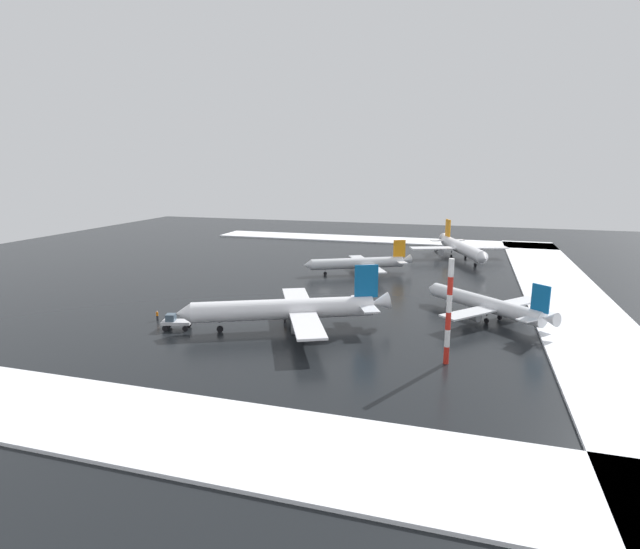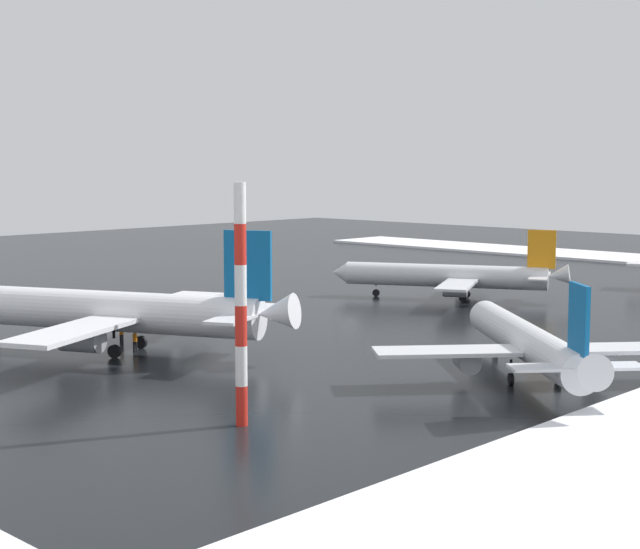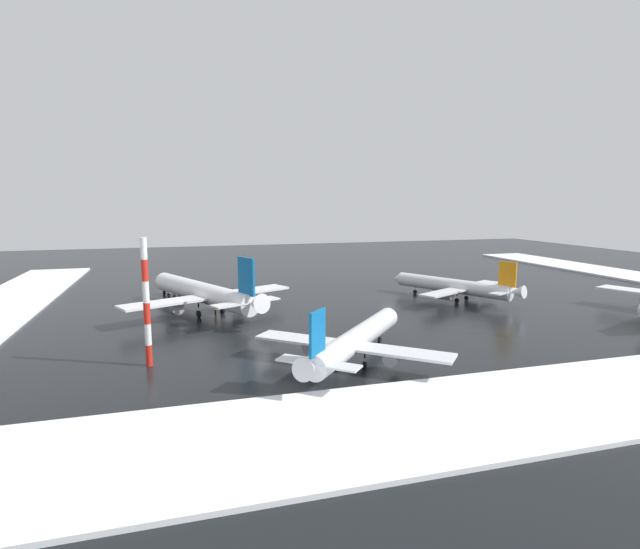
{
  "view_description": "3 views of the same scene",
  "coord_description": "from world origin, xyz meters",
  "px_view_note": "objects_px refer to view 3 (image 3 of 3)",
  "views": [
    {
      "loc": [
        -105.92,
        -30.45,
        25.71
      ],
      "look_at": [
        -11.21,
        -2.22,
        4.11
      ],
      "focal_mm": 28.0,
      "sensor_mm": 36.0,
      "label": 1
    },
    {
      "loc": [
        -78.85,
        -70.59,
        15.26
      ],
      "look_at": [
        -11.87,
        -6.81,
        4.73
      ],
      "focal_mm": 55.0,
      "sensor_mm": 36.0,
      "label": 2
    },
    {
      "loc": [
        -38.4,
        -84.93,
        18.05
      ],
      "look_at": [
        -13.53,
        -0.45,
        5.01
      ],
      "focal_mm": 28.0,
      "sensor_mm": 36.0,
      "label": 3
    }
  ],
  "objects_px": {
    "ground_crew_by_nose_gear": "(221,304)",
    "airplane_far_rear": "(204,293)",
    "pushback_tug": "(171,289)",
    "airplane_parked_starboard": "(356,340)",
    "ground_crew_mid_apron": "(187,285)",
    "airplane_foreground_jet": "(454,286)",
    "ground_crew_beside_wing": "(215,309)",
    "antenna_mast": "(146,303)"
  },
  "relations": [
    {
      "from": "ground_crew_by_nose_gear",
      "to": "airplane_far_rear",
      "type": "bearing_deg",
      "value": -168.6
    },
    {
      "from": "airplane_far_rear",
      "to": "pushback_tug",
      "type": "relative_size",
      "value": 6.41
    },
    {
      "from": "airplane_far_rear",
      "to": "ground_crew_by_nose_gear",
      "type": "height_order",
      "value": "airplane_far_rear"
    },
    {
      "from": "airplane_parked_starboard",
      "to": "ground_crew_mid_apron",
      "type": "height_order",
      "value": "airplane_parked_starboard"
    },
    {
      "from": "airplane_foreground_jet",
      "to": "ground_crew_by_nose_gear",
      "type": "xyz_separation_m",
      "value": [
        -41.74,
        3.77,
        -1.68
      ]
    },
    {
      "from": "pushback_tug",
      "to": "ground_crew_mid_apron",
      "type": "height_order",
      "value": "pushback_tug"
    },
    {
      "from": "airplane_parked_starboard",
      "to": "ground_crew_beside_wing",
      "type": "xyz_separation_m",
      "value": [
        -13.12,
        28.63,
        -1.69
      ]
    },
    {
      "from": "airplane_foreground_jet",
      "to": "ground_crew_by_nose_gear",
      "type": "height_order",
      "value": "airplane_foreground_jet"
    },
    {
      "from": "airplane_far_rear",
      "to": "ground_crew_mid_apron",
      "type": "distance_m",
      "value": 23.16
    },
    {
      "from": "airplane_far_rear",
      "to": "ground_crew_mid_apron",
      "type": "bearing_deg",
      "value": -19.4
    },
    {
      "from": "airplane_foreground_jet",
      "to": "ground_crew_mid_apron",
      "type": "distance_m",
      "value": 52.95
    },
    {
      "from": "pushback_tug",
      "to": "ground_crew_by_nose_gear",
      "type": "relative_size",
      "value": 2.94
    },
    {
      "from": "ground_crew_mid_apron",
      "to": "airplane_foreground_jet",
      "type": "bearing_deg",
      "value": 142.72
    },
    {
      "from": "antenna_mast",
      "to": "ground_crew_by_nose_gear",
      "type": "bearing_deg",
      "value": 68.99
    },
    {
      "from": "airplane_far_rear",
      "to": "airplane_parked_starboard",
      "type": "height_order",
      "value": "airplane_far_rear"
    },
    {
      "from": "airplane_far_rear",
      "to": "ground_crew_mid_apron",
      "type": "height_order",
      "value": "airplane_far_rear"
    },
    {
      "from": "pushback_tug",
      "to": "ground_crew_beside_wing",
      "type": "relative_size",
      "value": 2.94
    },
    {
      "from": "ground_crew_beside_wing",
      "to": "airplane_parked_starboard",
      "type": "bearing_deg",
      "value": 71.27
    },
    {
      "from": "airplane_foreground_jet",
      "to": "antenna_mast",
      "type": "xyz_separation_m",
      "value": [
        -51.96,
        -22.85,
        4.45
      ]
    },
    {
      "from": "ground_crew_by_nose_gear",
      "to": "antenna_mast",
      "type": "xyz_separation_m",
      "value": [
        -10.22,
        -26.62,
        6.12
      ]
    },
    {
      "from": "airplane_parked_starboard",
      "to": "pushback_tug",
      "type": "height_order",
      "value": "airplane_parked_starboard"
    },
    {
      "from": "airplane_foreground_jet",
      "to": "antenna_mast",
      "type": "height_order",
      "value": "antenna_mast"
    },
    {
      "from": "pushback_tug",
      "to": "ground_crew_beside_wing",
      "type": "xyz_separation_m",
      "value": [
        6.81,
        -19.31,
        -0.31
      ]
    },
    {
      "from": "ground_crew_beside_wing",
      "to": "antenna_mast",
      "type": "distance_m",
      "value": 25.57
    },
    {
      "from": "ground_crew_beside_wing",
      "to": "antenna_mast",
      "type": "bearing_deg",
      "value": 25.21
    },
    {
      "from": "antenna_mast",
      "to": "airplane_parked_starboard",
      "type": "bearing_deg",
      "value": -13.98
    },
    {
      "from": "airplane_parked_starboard",
      "to": "pushback_tug",
      "type": "xyz_separation_m",
      "value": [
        -19.93,
        47.93,
        -1.38
      ]
    },
    {
      "from": "airplane_foreground_jet",
      "to": "antenna_mast",
      "type": "bearing_deg",
      "value": 86.44
    },
    {
      "from": "pushback_tug",
      "to": "ground_crew_beside_wing",
      "type": "bearing_deg",
      "value": -176.45
    },
    {
      "from": "airplane_parked_starboard",
      "to": "antenna_mast",
      "type": "height_order",
      "value": "antenna_mast"
    },
    {
      "from": "pushback_tug",
      "to": "ground_crew_mid_apron",
      "type": "distance_m",
      "value": 6.23
    },
    {
      "from": "ground_crew_mid_apron",
      "to": "antenna_mast",
      "type": "height_order",
      "value": "antenna_mast"
    },
    {
      "from": "airplane_parked_starboard",
      "to": "pushback_tug",
      "type": "bearing_deg",
      "value": 64.01
    },
    {
      "from": "ground_crew_beside_wing",
      "to": "ground_crew_by_nose_gear",
      "type": "bearing_deg",
      "value": -151.49
    },
    {
      "from": "ground_crew_mid_apron",
      "to": "ground_crew_by_nose_gear",
      "type": "distance_m",
      "value": 21.78
    },
    {
      "from": "ground_crew_mid_apron",
      "to": "ground_crew_beside_wing",
      "type": "relative_size",
      "value": 1.0
    },
    {
      "from": "airplane_foreground_jet",
      "to": "pushback_tug",
      "type": "height_order",
      "value": "airplane_foreground_jet"
    },
    {
      "from": "airplane_parked_starboard",
      "to": "antenna_mast",
      "type": "xyz_separation_m",
      "value": [
        -22.19,
        5.52,
        4.43
      ]
    },
    {
      "from": "ground_crew_by_nose_gear",
      "to": "antenna_mast",
      "type": "relative_size",
      "value": 0.12
    },
    {
      "from": "ground_crew_mid_apron",
      "to": "ground_crew_beside_wing",
      "type": "height_order",
      "value": "same"
    },
    {
      "from": "ground_crew_beside_wing",
      "to": "ground_crew_mid_apron",
      "type": "bearing_deg",
      "value": -124.7
    },
    {
      "from": "airplane_foreground_jet",
      "to": "pushback_tug",
      "type": "distance_m",
      "value": 53.43
    }
  ]
}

